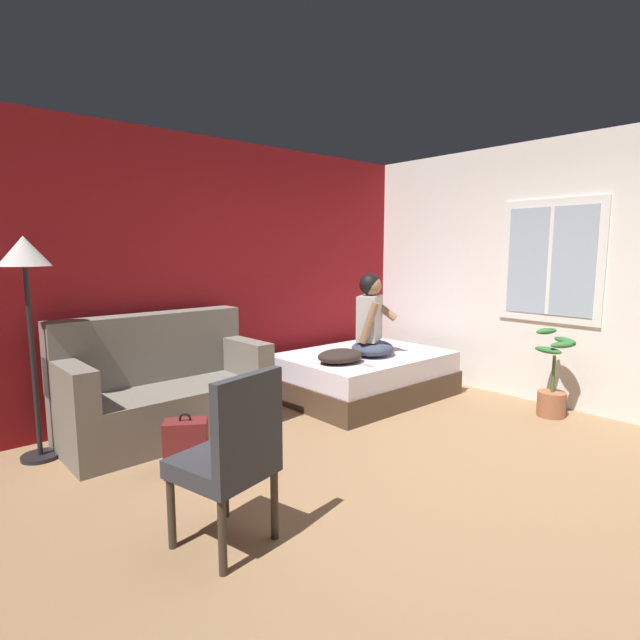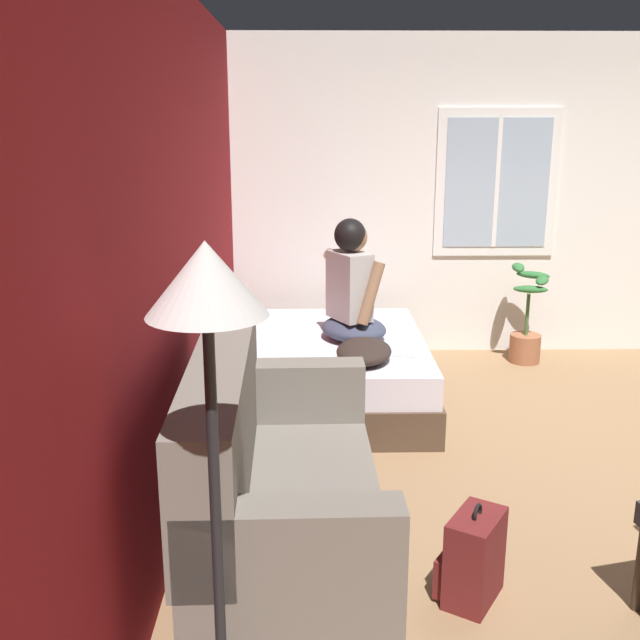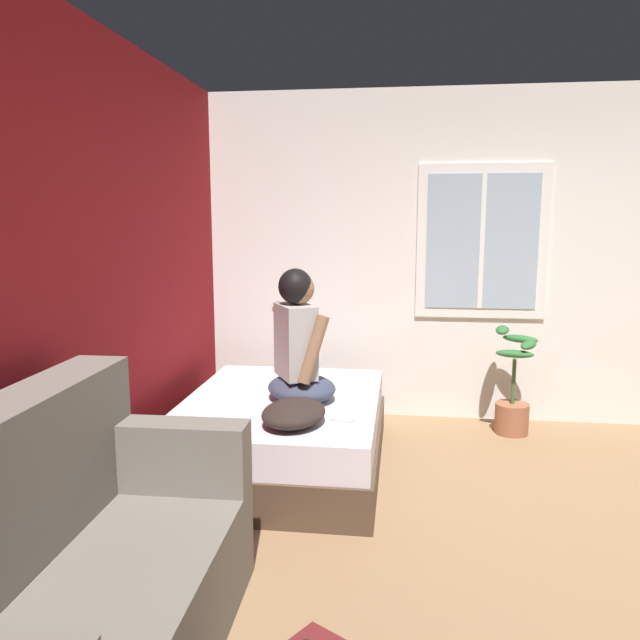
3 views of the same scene
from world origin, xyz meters
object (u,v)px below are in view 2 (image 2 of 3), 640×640
(bed, at_px, (335,370))
(floor_lamp, at_px, (208,333))
(person_seated, at_px, (352,291))
(cell_phone, at_px, (404,355))
(couch, at_px, (273,494))
(potted_plant, at_px, (527,328))
(backpack, at_px, (472,559))
(throw_pillow, at_px, (364,351))

(bed, relative_size, floor_lamp, 1.05)
(person_seated, height_order, cell_phone, person_seated)
(couch, xyz_separation_m, floor_lamp, (-0.95, 0.13, 1.04))
(cell_phone, relative_size, floor_lamp, 0.08)
(bed, bearing_deg, potted_plant, -62.07)
(backpack, distance_m, potted_plant, 3.44)
(backpack, xyz_separation_m, cell_phone, (1.94, 0.06, 0.29))
(bed, bearing_deg, person_seated, -102.05)
(bed, relative_size, person_seated, 2.03)
(bed, xyz_separation_m, couch, (-2.14, 0.36, 0.16))
(backpack, relative_size, potted_plant, 0.54)
(potted_plant, bearing_deg, person_seated, 120.45)
(backpack, relative_size, throw_pillow, 0.95)
(cell_phone, bearing_deg, bed, -114.28)
(floor_lamp, relative_size, potted_plant, 2.00)
(couch, distance_m, backpack, 0.92)
(throw_pillow, height_order, potted_plant, potted_plant)
(bed, bearing_deg, cell_phone, -132.88)
(couch, height_order, cell_phone, couch)
(bed, distance_m, couch, 2.17)
(throw_pillow, bearing_deg, potted_plant, -46.70)
(couch, height_order, potted_plant, couch)
(couch, bearing_deg, throw_pillow, -18.17)
(backpack, relative_size, cell_phone, 3.18)
(backpack, height_order, floor_lamp, floor_lamp)
(couch, bearing_deg, backpack, -104.15)
(bed, height_order, couch, couch)
(backpack, relative_size, floor_lamp, 0.27)
(bed, xyz_separation_m, backpack, (-2.35, -0.51, -0.04))
(person_seated, bearing_deg, floor_lamp, 168.74)
(person_seated, relative_size, cell_phone, 6.08)
(backpack, bearing_deg, potted_plant, -19.63)
(couch, relative_size, potted_plant, 2.02)
(bed, distance_m, backpack, 2.41)
(person_seated, height_order, potted_plant, person_seated)
(throw_pillow, xyz_separation_m, potted_plant, (1.40, -1.49, -0.25))
(floor_lamp, bearing_deg, throw_pillow, -14.46)
(floor_lamp, distance_m, potted_plant, 4.65)
(throw_pillow, bearing_deg, couch, 161.83)
(couch, relative_size, floor_lamp, 1.01)
(cell_phone, xyz_separation_m, floor_lamp, (-2.67, 0.94, 0.94))
(floor_lamp, bearing_deg, person_seated, -11.26)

